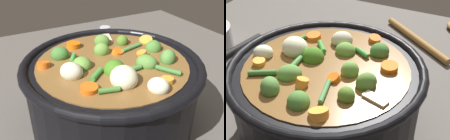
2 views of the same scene
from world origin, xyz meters
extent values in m
plane|color=#514C47|center=(0.00, 0.00, 0.00)|extent=(1.10, 1.10, 0.00)
cylinder|color=black|center=(0.00, 0.00, 0.06)|extent=(0.31, 0.31, 0.12)
torus|color=black|center=(0.00, 0.00, 0.12)|extent=(0.33, 0.33, 0.02)
cylinder|color=brown|center=(0.00, 0.00, 0.06)|extent=(0.27, 0.27, 0.11)
ellipsoid|color=#62943C|center=(0.00, -0.04, 0.13)|extent=(0.04, 0.04, 0.03)
ellipsoid|color=#41781F|center=(0.01, 0.03, 0.12)|extent=(0.05, 0.05, 0.04)
ellipsoid|color=#56893B|center=(-0.05, 0.04, 0.12)|extent=(0.05, 0.05, 0.03)
ellipsoid|color=#578435|center=(-0.02, -0.08, 0.13)|extent=(0.04, 0.04, 0.03)
ellipsoid|color=#3F7631|center=(0.08, -0.06, 0.13)|extent=(0.05, 0.04, 0.03)
ellipsoid|color=#52873B|center=(-0.09, 0.04, 0.13)|extent=(0.04, 0.04, 0.03)
ellipsoid|color=#527C27|center=(-0.06, -0.06, 0.13)|extent=(0.04, 0.04, 0.03)
ellipsoid|color=#64943B|center=(0.05, -0.01, 0.12)|extent=(0.04, 0.04, 0.03)
ellipsoid|color=#497E33|center=(-0.10, -0.01, 0.12)|extent=(0.05, 0.04, 0.03)
cylinder|color=orange|center=(-0.03, -0.03, 0.12)|extent=(0.03, 0.03, 0.02)
cylinder|color=orange|center=(-0.11, -0.05, 0.12)|extent=(0.04, 0.04, 0.02)
cylinder|color=orange|center=(0.11, -0.04, 0.12)|extent=(0.03, 0.03, 0.02)
cylinder|color=orange|center=(0.04, -0.09, 0.12)|extent=(0.03, 0.03, 0.02)
cylinder|color=orange|center=(0.07, 0.07, 0.12)|extent=(0.04, 0.04, 0.01)
cylinder|color=orange|center=(-0.06, 0.01, 0.12)|extent=(0.03, 0.03, 0.02)
cylinder|color=orange|center=(-0.04, 0.10, 0.12)|extent=(0.02, 0.02, 0.01)
ellipsoid|color=beige|center=(-0.02, 0.11, 0.13)|extent=(0.04, 0.04, 0.03)
ellipsoid|color=beige|center=(0.02, 0.07, 0.13)|extent=(0.06, 0.06, 0.04)
ellipsoid|color=beige|center=(0.08, 0.01, 0.13)|extent=(0.05, 0.05, 0.03)
cylinder|color=#3F8B37|center=(0.05, 0.03, 0.12)|extent=(0.03, 0.03, 0.01)
cylinder|color=#3B7331|center=(-0.06, 0.08, 0.12)|extent=(0.03, 0.04, 0.01)
cylinder|color=#3F933E|center=(0.06, -0.04, 0.12)|extent=(0.02, 0.03, 0.01)
cylinder|color=#46873B|center=(-0.02, 0.05, 0.12)|extent=(0.03, 0.01, 0.01)
cylinder|color=#427930|center=(0.05, 0.08, 0.12)|extent=(0.03, 0.02, 0.01)
cylinder|color=#4A8744|center=(-0.06, -0.03, 0.12)|extent=(0.05, 0.02, 0.01)
cube|color=beige|center=(-0.04, -0.10, 0.12)|extent=(0.02, 0.04, 0.01)
cylinder|color=olive|center=(0.36, -0.07, 0.01)|extent=(0.16, 0.20, 0.02)
cylinder|color=black|center=(0.06, 0.25, 0.06)|extent=(0.13, 0.03, 0.02)
camera|label=1|loc=(0.19, 0.36, 0.33)|focal=41.12mm
camera|label=2|loc=(-0.37, -0.21, 0.41)|focal=50.99mm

